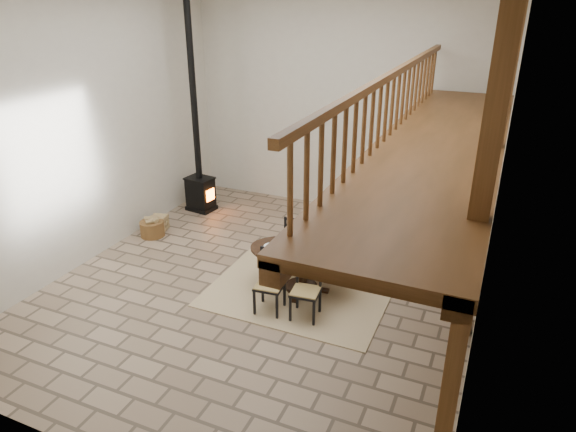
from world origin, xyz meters
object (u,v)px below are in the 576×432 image
at_px(dining_table, 301,267).
at_px(log_stack, 159,223).
at_px(wood_stove, 198,164).
at_px(log_basket, 152,228).

height_order(dining_table, log_stack, dining_table).
xyz_separation_m(wood_stove, log_basket, (-0.17, -1.63, -0.96)).
distance_m(wood_stove, log_basket, 1.90).
bearing_deg(log_stack, dining_table, -15.18).
relative_size(dining_table, wood_stove, 0.42).
relative_size(dining_table, log_stack, 5.25).
relative_size(dining_table, log_basket, 4.19).
bearing_deg(dining_table, log_stack, 158.96).
distance_m(log_basket, log_stack, 0.31).
bearing_deg(log_stack, wood_stove, 80.80).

